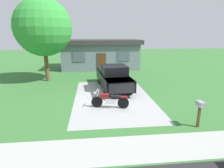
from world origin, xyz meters
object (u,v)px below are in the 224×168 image
object	(u,v)px
neighbor_house	(100,54)
mailbox	(200,107)
shade_tree	(43,28)
motorcycle	(110,100)
pickup_truck	(113,76)

from	to	relation	value
neighbor_house	mailbox	bearing A→B (deg)	-76.98
mailbox	neighbor_house	xyz separation A→B (m)	(-3.75, 16.24, 0.81)
mailbox	shade_tree	size ratio (longest dim) A/B	0.18
shade_tree	neighbor_house	bearing A→B (deg)	50.73
motorcycle	shade_tree	xyz separation A→B (m)	(-5.07, 7.14, 4.25)
mailbox	shade_tree	distance (m)	13.85
pickup_truck	shade_tree	world-z (taller)	shade_tree
motorcycle	mailbox	bearing A→B (deg)	-35.62
shade_tree	neighbor_house	size ratio (longest dim) A/B	0.75
pickup_truck	mailbox	xyz separation A→B (m)	(3.21, -6.84, 0.03)
pickup_truck	shade_tree	distance (m)	7.50
shade_tree	neighbor_house	world-z (taller)	shade_tree
motorcycle	pickup_truck	distance (m)	4.15
motorcycle	pickup_truck	world-z (taller)	pickup_truck
shade_tree	neighbor_house	distance (m)	8.69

